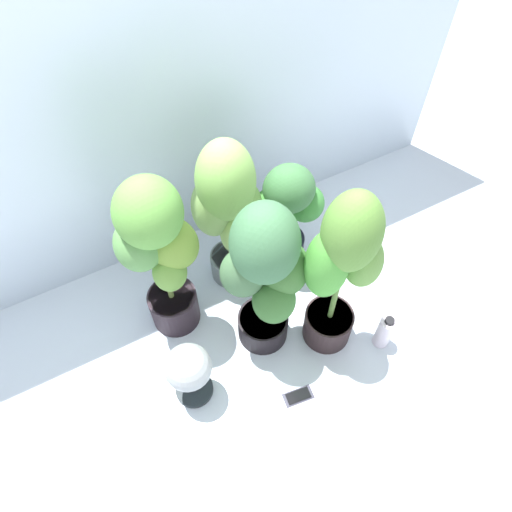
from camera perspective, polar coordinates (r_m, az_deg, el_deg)
The scene contains 10 objects.
ground_plane at distance 2.49m, azimuth 1.39°, elevation -10.52°, with size 8.00×8.00×0.00m, color silver.
mylar_back_wall at distance 2.23m, azimuth -9.46°, elevation 19.47°, with size 3.20×0.01×2.00m, color silver.
potted_plant_back_right at distance 2.43m, azimuth 3.75°, elevation 5.33°, with size 0.42×0.30×0.71m.
potted_plant_front_right at distance 2.02m, azimuth 10.12°, elevation -1.29°, with size 0.35×0.32×1.04m.
potted_plant_center at distance 2.02m, azimuth 1.27°, elevation -2.03°, with size 0.45×0.40×0.96m.
potted_plant_back_center at distance 2.27m, azimuth -3.40°, elevation 5.86°, with size 0.34×0.33×0.94m.
potted_plant_back_left at distance 2.09m, azimuth -11.45°, elevation 0.61°, with size 0.41×0.33×1.01m.
cell_phone at distance 2.39m, azimuth 5.02°, elevation -16.22°, with size 0.15×0.09×0.01m.
floor_fan at distance 2.18m, azimuth -8.00°, elevation -13.17°, with size 0.30×0.30×0.38m.
nutrient_bottle at distance 2.48m, azimuth 15.00°, elevation -8.66°, with size 0.08×0.08×0.23m.
Camera 1 is at (-0.55, -0.90, 2.26)m, focal length 33.70 mm.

